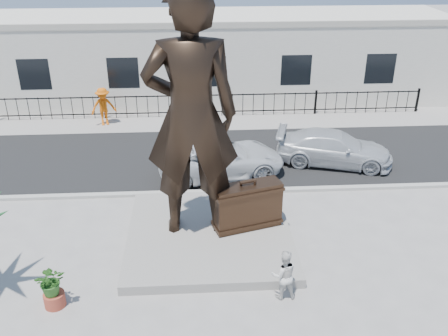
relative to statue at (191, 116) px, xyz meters
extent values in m
plane|color=#9E9991|center=(0.98, -1.80, -4.12)|extent=(100.00, 100.00, 0.00)
cube|color=black|center=(0.98, 6.20, -4.11)|extent=(40.00, 7.00, 0.01)
cube|color=#A5A399|center=(0.98, 2.70, -4.06)|extent=(40.00, 0.25, 0.12)
cube|color=#9E9991|center=(0.98, 10.20, -4.11)|extent=(40.00, 2.50, 0.02)
cube|color=gray|center=(0.48, -0.30, -3.97)|extent=(5.20, 5.20, 0.30)
cube|color=black|center=(0.98, 11.00, -3.52)|extent=(22.00, 0.10, 1.20)
cube|color=silver|center=(0.98, 15.20, -1.92)|extent=(28.00, 7.00, 4.40)
imported|color=black|center=(0.00, 0.00, 0.00)|extent=(2.81, 1.87, 7.64)
cube|color=#322115|center=(1.71, -0.07, -3.06)|extent=(2.26, 1.28, 1.52)
imported|color=silver|center=(2.37, -3.16, -3.39)|extent=(0.74, 0.58, 1.47)
imported|color=silver|center=(1.10, 4.26, -3.41)|extent=(5.37, 3.14, 1.40)
imported|color=silver|center=(5.89, 5.00, -3.42)|extent=(5.13, 3.15, 1.39)
imported|color=#DB5D0B|center=(-4.40, 10.08, -3.15)|extent=(1.39, 1.06, 1.91)
cylinder|color=#A23E2A|center=(-3.74, -3.15, -3.92)|extent=(0.56, 0.56, 0.40)
imported|color=#2B5E1E|center=(-3.74, -3.15, -3.29)|extent=(0.89, 0.82, 0.85)
camera|label=1|loc=(0.12, -13.71, 5.10)|focal=40.00mm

